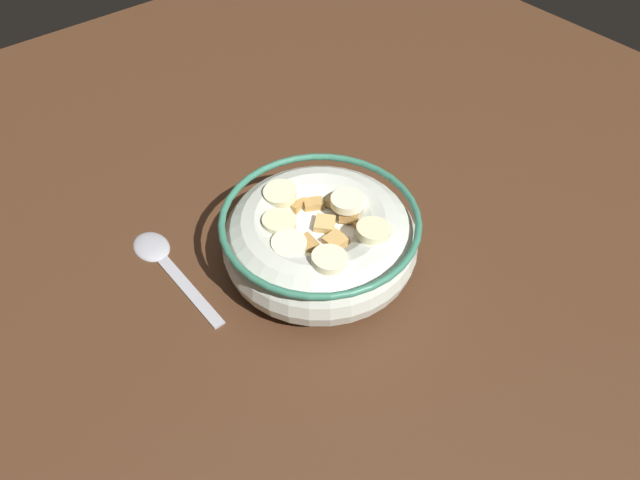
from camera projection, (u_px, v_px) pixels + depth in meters
The scene contains 3 objects.
ground_plane at pixel (320, 270), 53.45cm from camera, with size 111.77×111.77×2.00cm, color #472B19.
cereal_bowl at pixel (320, 238), 50.37cm from camera, with size 16.79×16.79×6.47cm.
spoon at pixel (160, 255), 52.91cm from camera, with size 3.09×13.50×0.80cm.
Camera 1 is at (-21.85, -26.71, 39.91)cm, focal length 33.20 mm.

